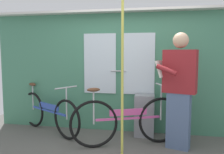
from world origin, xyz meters
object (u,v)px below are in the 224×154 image
(bicycle_near_door, at_px, (128,121))
(handrail_pole, at_px, (122,81))
(trash_bin_by_wall, at_px, (144,115))
(bicycle_leaning_behind, at_px, (48,113))
(passenger_reading_newspaper, at_px, (179,88))

(bicycle_near_door, xyz_separation_m, handrail_pole, (-0.02, -0.48, 0.69))
(handrail_pole, bearing_deg, bicycle_near_door, 87.61)
(bicycle_near_door, distance_m, trash_bin_by_wall, 0.53)
(bicycle_near_door, height_order, bicycle_leaning_behind, bicycle_near_door)
(bicycle_leaning_behind, height_order, trash_bin_by_wall, bicycle_leaning_behind)
(bicycle_leaning_behind, xyz_separation_m, passenger_reading_newspaper, (2.26, -0.31, 0.56))
(passenger_reading_newspaper, xyz_separation_m, trash_bin_by_wall, (-0.53, 0.45, -0.57))
(bicycle_leaning_behind, relative_size, passenger_reading_newspaper, 0.87)
(bicycle_near_door, relative_size, bicycle_leaning_behind, 1.12)
(bicycle_leaning_behind, bearing_deg, handrail_pole, 1.62)
(bicycle_near_door, relative_size, trash_bin_by_wall, 2.36)
(bicycle_leaning_behind, height_order, handrail_pole, handrail_pole)
(bicycle_leaning_behind, bearing_deg, trash_bin_by_wall, 35.22)
(bicycle_near_door, distance_m, bicycle_leaning_behind, 1.54)
(bicycle_near_door, relative_size, passenger_reading_newspaper, 0.98)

